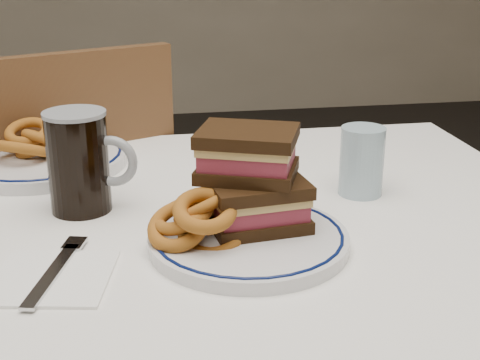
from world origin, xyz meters
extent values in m
cube|color=white|center=(0.00, 0.00, 0.73)|extent=(1.26, 0.86, 0.03)
cylinder|color=#4E2919|center=(0.54, 0.34, 0.35)|extent=(0.06, 0.06, 0.71)
cube|color=white|center=(0.00, 0.43, 0.65)|extent=(1.26, 0.01, 0.17)
cube|color=#4E2919|center=(-0.20, 0.55, 0.44)|extent=(0.56, 0.56, 0.04)
cylinder|color=#4E2919|center=(-0.11, 0.79, 0.21)|extent=(0.04, 0.04, 0.42)
cylinder|color=#4E2919|center=(0.04, 0.45, 0.21)|extent=(0.04, 0.04, 0.42)
cube|color=#4E2919|center=(-0.13, 0.37, 0.70)|extent=(0.41, 0.20, 0.47)
cylinder|color=silver|center=(0.13, -0.10, 0.76)|extent=(0.26, 0.26, 0.02)
torus|color=#091446|center=(0.13, -0.10, 0.77)|extent=(0.25, 0.25, 0.00)
cube|color=black|center=(0.15, -0.08, 0.78)|extent=(0.14, 0.11, 0.02)
cube|color=maroon|center=(0.15, -0.08, 0.79)|extent=(0.13, 0.10, 0.02)
cube|color=tan|center=(0.15, -0.08, 0.81)|extent=(0.13, 0.11, 0.01)
cube|color=black|center=(0.15, -0.08, 0.82)|extent=(0.14, 0.11, 0.02)
cube|color=black|center=(0.14, -0.06, 0.84)|extent=(0.15, 0.14, 0.02)
cube|color=maroon|center=(0.14, -0.06, 0.86)|extent=(0.14, 0.13, 0.02)
cube|color=tan|center=(0.14, -0.06, 0.87)|extent=(0.14, 0.13, 0.01)
cube|color=black|center=(0.14, -0.06, 0.89)|extent=(0.15, 0.14, 0.02)
torus|color=brown|center=(0.08, -0.10, 0.78)|extent=(0.09, 0.09, 0.06)
torus|color=brown|center=(0.04, -0.11, 0.79)|extent=(0.09, 0.08, 0.07)
torus|color=brown|center=(0.05, -0.09, 0.80)|extent=(0.08, 0.08, 0.04)
torus|color=brown|center=(0.07, -0.09, 0.80)|extent=(0.10, 0.08, 0.08)
torus|color=brown|center=(0.07, -0.12, 0.81)|extent=(0.08, 0.08, 0.05)
cylinder|color=silver|center=(0.12, -0.04, 0.78)|extent=(0.06, 0.06, 0.03)
cylinder|color=#8F0202|center=(0.12, -0.04, 0.79)|extent=(0.05, 0.05, 0.01)
cylinder|color=black|center=(-0.09, 0.06, 0.82)|extent=(0.09, 0.09, 0.15)
cylinder|color=#90959D|center=(-0.09, 0.06, 0.90)|extent=(0.09, 0.09, 0.01)
torus|color=#90959D|center=(-0.04, 0.04, 0.83)|extent=(0.08, 0.04, 0.08)
cylinder|color=#9AB7C7|center=(0.34, 0.05, 0.80)|extent=(0.07, 0.07, 0.11)
cylinder|color=silver|center=(-0.17, 0.28, 0.76)|extent=(0.30, 0.30, 0.02)
torus|color=#091446|center=(-0.17, 0.28, 0.77)|extent=(0.28, 0.28, 0.01)
torus|color=brown|center=(-0.17, 0.28, 0.78)|extent=(0.09, 0.09, 0.06)
torus|color=brown|center=(-0.19, 0.25, 0.79)|extent=(0.10, 0.10, 0.07)
torus|color=brown|center=(-0.16, 0.27, 0.80)|extent=(0.09, 0.08, 0.06)
torus|color=brown|center=(-0.19, 0.28, 0.81)|extent=(0.08, 0.08, 0.05)
cube|color=white|center=(-0.11, -0.15, 0.75)|extent=(0.16, 0.16, 0.00)
cube|color=#ADADB1|center=(-0.11, -0.15, 0.76)|extent=(0.06, 0.16, 0.00)
cube|color=#ADADB1|center=(-0.09, -0.07, 0.76)|extent=(0.03, 0.04, 0.00)
camera|label=1|loc=(-0.01, -0.88, 1.13)|focal=50.00mm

